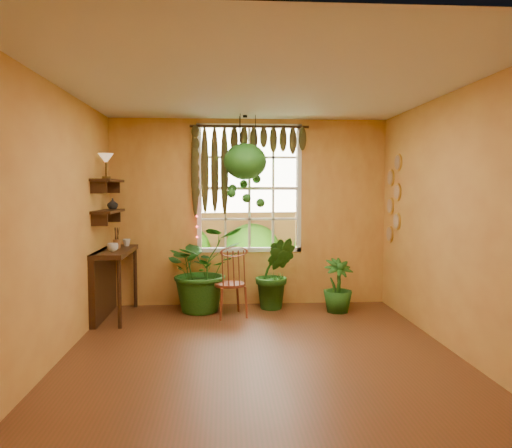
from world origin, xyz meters
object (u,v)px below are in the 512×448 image
Objects in this scene: potted_plant_left at (202,269)px; potted_plant_mid at (275,273)px; counter_ledge at (107,276)px; windsor_chair at (231,293)px; hanging_basket at (245,168)px.

potted_plant_left is 1.02m from potted_plant_mid.
potted_plant_mid reaches higher than counter_ledge.
windsor_chair is at bearing -2.72° from counter_ledge.
windsor_chair is at bearing -40.27° from potted_plant_left.
hanging_basket is (-0.42, -0.04, 1.47)m from potted_plant_mid.
potted_plant_mid is 1.53m from hanging_basket.
potted_plant_left is at bearing -177.59° from hanging_basket.
potted_plant_left is at bearing -176.18° from potted_plant_mid.
counter_ledge is 1.26m from potted_plant_left.
potted_plant_mid is (2.26, 0.31, -0.04)m from counter_ledge.
potted_plant_left is (1.24, 0.25, 0.04)m from counter_ledge.
potted_plant_left reaches higher than potted_plant_mid.
hanging_basket is at bearing 41.60° from windsor_chair.
potted_plant_left reaches higher than windsor_chair.
windsor_chair reaches higher than counter_ledge.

